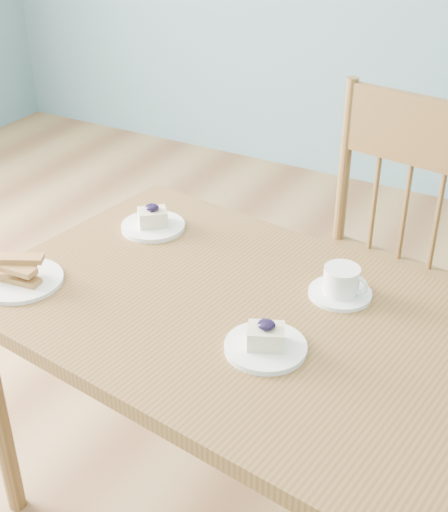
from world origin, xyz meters
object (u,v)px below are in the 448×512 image
object	(u,v)px
dining_chair	(376,272)
cheesecake_plate_near	(266,343)
dining_table	(268,346)
coffee_cup	(342,284)
cheesecake_plate_far	(153,222)
biscotti_plate	(20,275)

from	to	relation	value
dining_chair	cheesecake_plate_near	world-z (taller)	dining_chair
dining_table	coffee_cup	size ratio (longest dim) A/B	9.74
dining_chair	cheesecake_plate_far	xyz separation A→B (m)	(-0.51, -0.37, 0.20)
dining_chair	biscotti_plate	distance (m)	1.00
dining_table	biscotti_plate	distance (m)	0.60
cheesecake_plate_near	coffee_cup	bearing A→B (deg)	76.92
cheesecake_plate_far	dining_chair	bearing A→B (deg)	36.18
dining_table	dining_chair	xyz separation A→B (m)	(0.06, 0.60, -0.12)
cheesecake_plate_near	cheesecake_plate_far	size ratio (longest dim) A/B	1.00
cheesecake_plate_near	biscotti_plate	distance (m)	0.61
cheesecake_plate_near	coffee_cup	world-z (taller)	same
cheesecake_plate_far	coffee_cup	distance (m)	0.56
dining_table	cheesecake_plate_near	xyz separation A→B (m)	(0.04, -0.10, 0.09)
dining_table	cheesecake_plate_far	distance (m)	0.51
cheesecake_plate_far	dining_table	bearing A→B (deg)	-26.22
cheesecake_plate_far	biscotti_plate	world-z (taller)	cheesecake_plate_far
dining_chair	coffee_cup	bearing A→B (deg)	-75.71
cheesecake_plate_near	coffee_cup	distance (m)	0.27
cheesecake_plate_far	biscotti_plate	xyz separation A→B (m)	(-0.12, -0.37, 0.00)
dining_table	cheesecake_plate_far	size ratio (longest dim) A/B	8.31
cheesecake_plate_near	cheesecake_plate_far	xyz separation A→B (m)	(-0.49, 0.32, -0.00)
dining_table	coffee_cup	xyz separation A→B (m)	(0.10, 0.17, 0.10)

